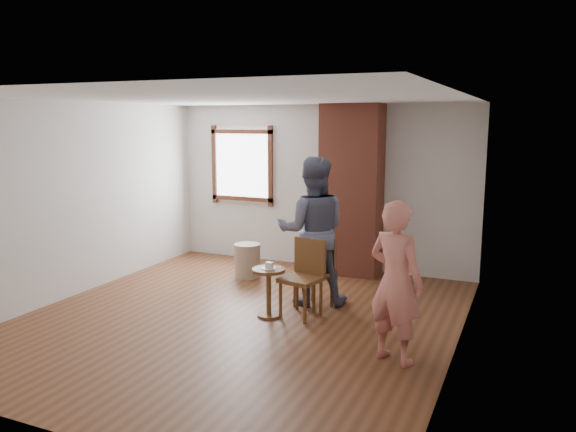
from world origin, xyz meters
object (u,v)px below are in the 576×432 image
at_px(side_table, 269,284).
at_px(person_pink, 396,282).
at_px(stoneware_crock, 247,260).
at_px(man, 312,231).
at_px(dining_chair_right, 317,268).
at_px(dining_chair_left, 304,273).

xyz_separation_m(side_table, person_pink, (1.68, -0.64, 0.40)).
height_order(stoneware_crock, person_pink, person_pink).
bearing_deg(stoneware_crock, side_table, -53.92).
distance_m(stoneware_crock, person_pink, 3.49).
xyz_separation_m(stoneware_crock, man, (1.34, -0.73, 0.70)).
relative_size(dining_chair_right, man, 0.46).
height_order(side_table, man, man).
distance_m(man, person_pink, 1.95).
relative_size(dining_chair_left, side_table, 1.55).
bearing_deg(person_pink, stoneware_crock, -16.35).
bearing_deg(dining_chair_left, man, 112.00).
xyz_separation_m(dining_chair_right, person_pink, (1.29, -1.26, 0.32)).
bearing_deg(stoneware_crock, dining_chair_right, -29.93).
bearing_deg(stoneware_crock, dining_chair_left, -40.48).
distance_m(stoneware_crock, dining_chair_right, 1.69).
relative_size(stoneware_crock, man, 0.27).
distance_m(dining_chair_left, side_table, 0.45).
xyz_separation_m(man, person_pink, (1.40, -1.36, -0.14)).
bearing_deg(person_pink, side_table, 0.11).
bearing_deg(side_table, dining_chair_left, 31.73).
relative_size(dining_chair_left, person_pink, 0.58).
relative_size(stoneware_crock, side_table, 0.85).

